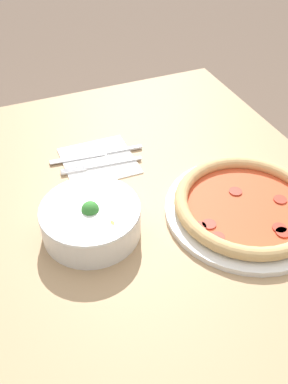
{
  "coord_description": "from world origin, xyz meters",
  "views": [
    {
      "loc": [
        -0.55,
        0.27,
        1.34
      ],
      "look_at": [
        0.04,
        0.02,
        0.78
      ],
      "focal_mm": 40.0,
      "sensor_mm": 36.0,
      "label": 1
    }
  ],
  "objects_px": {
    "bowl": "(91,218)",
    "fork": "(103,165)",
    "knife": "(100,154)",
    "pizza": "(247,206)"
  },
  "relations": [
    {
      "from": "fork",
      "to": "knife",
      "type": "bearing_deg",
      "value": -93.83
    },
    {
      "from": "bowl",
      "to": "fork",
      "type": "relative_size",
      "value": 1.01
    },
    {
      "from": "fork",
      "to": "knife",
      "type": "distance_m",
      "value": 0.04
    },
    {
      "from": "pizza",
      "to": "knife",
      "type": "xyz_separation_m",
      "value": [
        0.29,
        0.21,
        -0.01
      ]
    },
    {
      "from": "pizza",
      "to": "bowl",
      "type": "bearing_deg",
      "value": 77.38
    },
    {
      "from": "knife",
      "to": "bowl",
      "type": "bearing_deg",
      "value": 74.45
    },
    {
      "from": "fork",
      "to": "knife",
      "type": "height_order",
      "value": "same"
    },
    {
      "from": "bowl",
      "to": "knife",
      "type": "relative_size",
      "value": 0.88
    },
    {
      "from": "bowl",
      "to": "pizza",
      "type": "bearing_deg",
      "value": -102.62
    },
    {
      "from": "pizza",
      "to": "bowl",
      "type": "distance_m",
      "value": 0.3
    }
  ]
}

